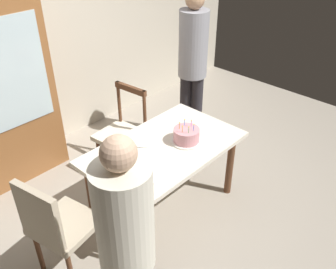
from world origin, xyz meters
TOP-DOWN VIEW (x-y plane):
  - ground at (0.00, 0.00)m, footprint 6.40×6.40m
  - back_wall at (0.00, 1.85)m, footprint 6.40×0.10m
  - dining_table at (0.00, 0.00)m, footprint 1.41×0.84m
  - birthday_cake at (0.19, -0.09)m, footprint 0.28×0.28m
  - plate_near_celebrant at (-0.39, -0.19)m, footprint 0.22×0.22m
  - plate_far_side at (-0.07, 0.19)m, footprint 0.22×0.22m
  - fork_near_celebrant at (-0.55, -0.17)m, footprint 0.18×0.03m
  - fork_far_side at (-0.23, 0.19)m, footprint 0.18×0.06m
  - chair_spindle_back at (0.14, 0.74)m, footprint 0.48×0.48m
  - chair_upholstered at (-1.09, 0.08)m, footprint 0.52×0.52m
  - person_celebrant at (-1.07, -0.72)m, footprint 0.32×0.32m
  - person_guest at (1.09, 0.59)m, footprint 0.32×0.32m

SIDE VIEW (x-z plane):
  - ground at x=0.00m, z-range 0.00..0.00m
  - chair_spindle_back at x=0.14m, z-range -0.02..0.93m
  - chair_upholstered at x=-1.09m, z-range 0.06..1.01m
  - dining_table at x=0.00m, z-range 0.26..0.98m
  - fork_near_celebrant at x=-0.55m, z-range 0.72..0.73m
  - fork_far_side at x=-0.23m, z-range 0.72..0.73m
  - plate_near_celebrant at x=-0.39m, z-range 0.72..0.73m
  - plate_far_side at x=-0.07m, z-range 0.72..0.73m
  - birthday_cake at x=0.19m, z-range 0.69..0.88m
  - person_celebrant at x=-1.07m, z-range 0.12..1.77m
  - person_guest at x=1.09m, z-range 0.13..1.93m
  - back_wall at x=0.00m, z-range 0.00..2.60m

